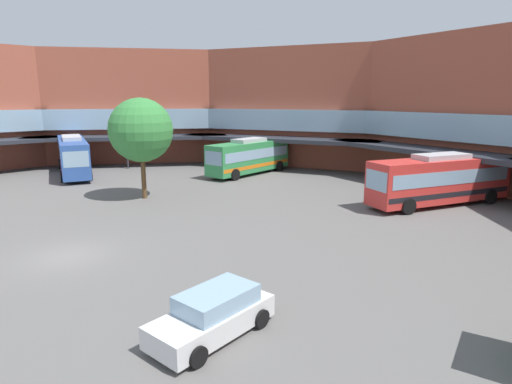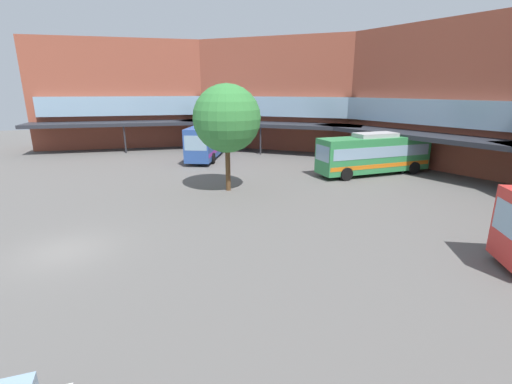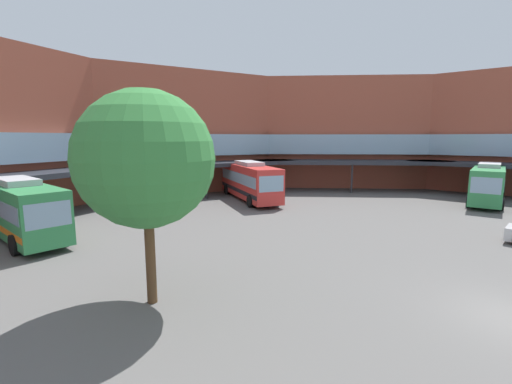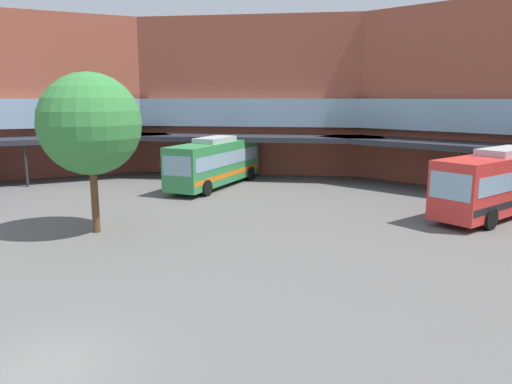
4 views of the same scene
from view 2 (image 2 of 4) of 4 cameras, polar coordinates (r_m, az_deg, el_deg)
The scene contains 5 objects.
ground_plane at distance 19.31m, azimuth -28.23°, elevation -8.29°, with size 117.96×117.96×0.00m, color #605E5B.
station_building at distance 23.36m, azimuth 23.09°, elevation 12.41°, with size 75.74×46.96×13.16m.
bus_0 at distance 33.27m, azimuth 18.19°, elevation 5.83°, with size 2.90×10.37×3.66m.
bus_2 at distance 40.75m, azimuth -7.38°, elevation 8.46°, with size 12.31×7.34×3.94m.
plaza_tree at distance 26.07m, azimuth -4.66°, elevation 11.54°, with size 4.85×4.85×7.72m.
Camera 2 is at (17.49, 3.57, 7.36)m, focal length 25.17 mm.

